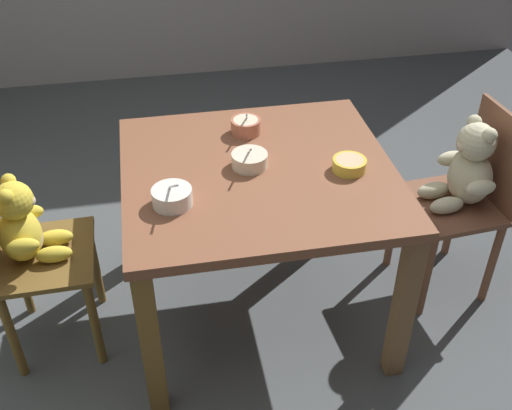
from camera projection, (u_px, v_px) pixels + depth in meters
ground_plane at (258, 309)px, 2.79m from camera, size 5.20×5.20×0.04m
dining_table at (258, 193)px, 2.40m from camera, size 1.03×0.97×0.74m
teddy_chair_near_left at (24, 237)px, 2.31m from camera, size 0.38×0.42×0.92m
teddy_chair_near_right at (466, 180)px, 2.58m from camera, size 0.41×0.42×0.86m
porridge_bowl_cream_center at (250, 160)px, 2.33m from camera, size 0.14×0.15×0.12m
porridge_bowl_terracotta_far_center at (247, 126)px, 2.53m from camera, size 0.12×0.13×0.12m
porridge_bowl_white_near_left at (172, 197)px, 2.13m from camera, size 0.14×0.15×0.13m
porridge_bowl_yellow_near_right at (349, 165)px, 2.31m from camera, size 0.13×0.13×0.05m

